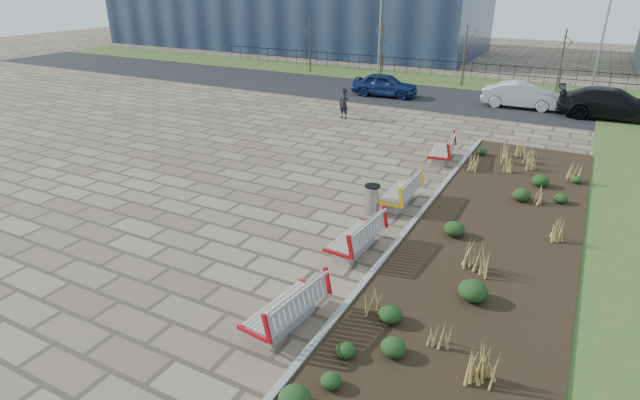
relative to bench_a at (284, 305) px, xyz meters
The scene contains 21 objects.
ground 3.35m from the bench_a, 154.91° to the left, with size 120.00×120.00×0.00m, color #796853.
planting_bed 7.20m from the bench_a, 63.09° to the left, with size 4.50×18.00×0.10m, color black.
planting_curb 6.48m from the bench_a, 81.83° to the left, with size 0.16×18.00×0.15m, color gray.
grass_verge_far 29.56m from the bench_a, 95.83° to the left, with size 80.00×5.00×0.04m, color #33511E.
road 23.60m from the bench_a, 97.30° to the left, with size 80.00×7.00×0.02m, color black.
bench_a is the anchor object (origin of this frame).
bench_b 3.60m from the bench_a, 90.00° to the left, with size 0.90×2.10×1.00m, color #AD0B10, non-canonical shape.
bench_c 7.09m from the bench_a, 90.00° to the left, with size 0.90×2.10×1.00m, color #FFB50D, non-canonical shape.
bench_d 12.05m from the bench_a, 90.00° to the left, with size 0.90×2.10×1.00m, color #AE0F0B, non-canonical shape.
litter_bin 6.09m from the bench_a, 94.97° to the left, with size 0.48×0.48×0.93m, color #B2B2B7.
pedestrian 17.52m from the bench_a, 111.52° to the left, with size 0.59×0.39×1.61m, color black.
car_blue 23.38m from the bench_a, 106.20° to the left, with size 1.66×4.12×1.40m, color navy.
car_silver 23.28m from the bench_a, 86.25° to the left, with size 1.49×4.27×1.41m, color #ADAEB5.
car_black 23.70m from the bench_a, 75.02° to the left, with size 2.23×5.48×1.59m, color black.
tree_a 31.72m from the bench_a, 118.26° to the left, with size 1.40×1.40×4.00m, color #4C3D2D, non-canonical shape.
tree_b 29.36m from the bench_a, 107.88° to the left, with size 1.40×1.40×4.00m, color #4C3D2D, non-canonical shape.
tree_c 28.11m from the bench_a, 96.14° to the left, with size 1.40×1.40×4.00m, color #4C3D2D, non-canonical shape.
tree_d 28.11m from the bench_a, 83.86° to the left, with size 1.40×1.40×4.00m, color #4C3D2D, non-canonical shape.
lamp_west 28.96m from the bench_a, 108.18° to the left, with size 0.24×0.60×6.00m, color gray, non-canonical shape.
lamp_east 27.97m from the bench_a, 79.66° to the left, with size 0.24×0.60×6.00m, color gray, non-canonical shape.
railing_fence 31.05m from the bench_a, 95.54° to the left, with size 44.00×0.10×1.20m, color black, non-canonical shape.
Camera 1 is at (7.80, -8.77, 6.83)m, focal length 28.00 mm.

